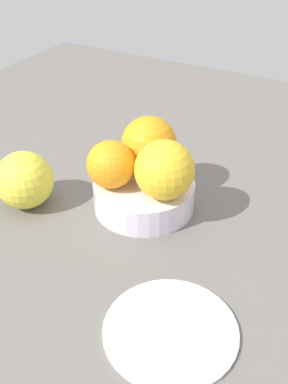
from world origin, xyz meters
TOP-DOWN VIEW (x-y plane):
  - ground_plane at (0.00, 0.00)cm, footprint 110.00×110.00cm
  - fruit_bowl at (0.00, 0.00)cm, footprint 13.33×13.33cm
  - orange_in_bowl_0 at (-3.54, 1.32)cm, footprint 7.36×7.36cm
  - orange_in_bowl_1 at (3.35, 2.51)cm, footprint 6.12×6.12cm
  - orange_in_bowl_2 at (1.17, -3.43)cm, footprint 7.40×7.40cm
  - orange_loose_0 at (13.92, 7.15)cm, footprint 7.64×7.64cm
  - side_plate at (-12.20, 16.71)cm, footprint 13.21×13.21cm

SIDE VIEW (x-z plane):
  - ground_plane at x=0.00cm, z-range -2.00..0.00cm
  - side_plate at x=-12.20cm, z-range 0.00..0.80cm
  - fruit_bowl at x=0.00cm, z-range -0.10..3.69cm
  - orange_loose_0 at x=13.92cm, z-range 0.00..7.64cm
  - orange_in_bowl_1 at x=3.35cm, z-range 3.79..9.91cm
  - orange_in_bowl_0 at x=-3.54cm, z-range 3.79..11.15cm
  - orange_in_bowl_2 at x=1.17cm, z-range 3.79..11.19cm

